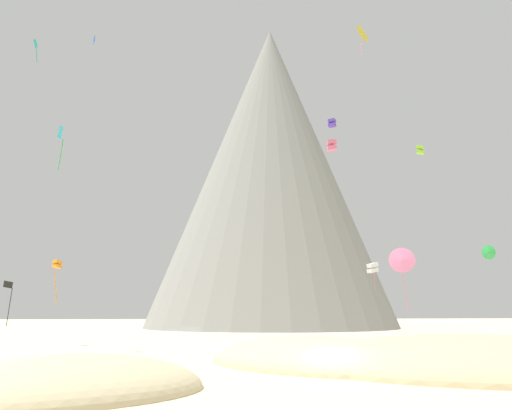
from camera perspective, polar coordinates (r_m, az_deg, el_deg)
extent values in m
plane|color=beige|center=(34.69, 6.90, -15.59)|extent=(400.00, 400.00, 0.00)
ellipsoid|color=#CCBA8E|center=(41.13, 5.27, -14.67)|extent=(17.74, 20.92, 3.88)
ellipsoid|color=#CCBA8E|center=(29.18, -16.83, -16.40)|extent=(16.34, 16.25, 3.36)
ellipsoid|color=beige|center=(50.64, 3.09, -13.73)|extent=(19.16, 23.44, 1.73)
ellipsoid|color=#C6B284|center=(39.93, 19.74, -14.31)|extent=(29.29, 28.20, 4.31)
cone|color=#386633|center=(41.15, 0.75, -14.12)|extent=(1.20, 1.20, 0.83)
cone|color=#386633|center=(49.60, 5.31, -13.19)|extent=(1.82, 1.82, 1.05)
cone|color=#386633|center=(51.68, 18.66, -12.64)|extent=(1.91, 1.91, 0.95)
cone|color=#568442|center=(52.53, 3.58, -13.36)|extent=(2.03, 2.03, 0.40)
cone|color=#668C4C|center=(47.39, 22.10, -13.07)|extent=(2.23, 2.23, 0.45)
cone|color=#477238|center=(52.38, -1.89, -13.23)|extent=(2.56, 2.56, 0.69)
cone|color=gray|center=(125.48, 1.34, 2.95)|extent=(57.92, 57.92, 61.88)
cone|color=gray|center=(121.79, 2.18, -2.11)|extent=(52.62, 52.62, 39.09)
cone|color=gray|center=(117.61, -0.40, -3.80)|extent=(50.96, 50.96, 31.12)
cube|color=black|center=(76.43, -21.98, -6.85)|extent=(1.14, 0.25, 0.92)
cylinder|color=black|center=(76.30, -21.88, -8.74)|extent=(0.33, 0.56, 4.26)
cone|color=yellow|center=(78.00, 9.76, 15.34)|extent=(2.27, 2.24, 2.22)
cylinder|color=pink|center=(77.21, 9.75, 14.08)|extent=(0.09, 0.28, 1.50)
cube|color=blue|center=(84.19, -14.77, 14.55)|extent=(0.34, 0.88, 0.89)
cube|color=#5138B2|center=(96.95, 7.06, 7.35)|extent=(1.47, 1.46, 0.59)
cube|color=#5138B2|center=(97.15, 7.05, 7.73)|extent=(1.47, 1.46, 0.59)
cube|color=#8CD133|center=(88.16, 14.97, 4.75)|extent=(1.34, 1.30, 0.70)
cube|color=#8CD133|center=(88.32, 14.96, 5.15)|extent=(1.34, 1.30, 0.70)
cone|color=green|center=(68.59, 20.71, -4.13)|extent=(1.31, 1.45, 1.51)
cube|color=teal|center=(87.62, -19.75, 13.90)|extent=(0.69, 0.93, 1.08)
cylinder|color=teal|center=(86.98, -19.65, 12.97)|extent=(0.30, 0.21, 2.03)
cube|color=white|center=(97.35, 10.76, -5.97)|extent=(1.76, 1.70, 0.85)
cube|color=white|center=(97.40, 10.74, -5.49)|extent=(1.76, 1.70, 0.85)
cylinder|color=#E5668C|center=(97.34, 10.92, -6.92)|extent=(0.13, 0.41, 2.63)
cube|color=#33BCDB|center=(59.59, -17.68, 6.43)|extent=(0.30, 0.84, 1.24)
cylinder|color=green|center=(59.03, -17.64, 4.47)|extent=(0.34, 0.23, 2.96)
cube|color=orange|center=(67.21, -17.95, -5.41)|extent=(1.05, 1.05, 0.49)
cube|color=orange|center=(67.24, -17.93, -5.06)|extent=(1.05, 1.05, 0.49)
cylinder|color=orange|center=(67.12, -18.08, -7.18)|extent=(0.60, 0.17, 3.84)
cube|color=#E5668C|center=(89.42, 7.03, 5.24)|extent=(1.42, 1.35, 0.74)
cube|color=#E5668C|center=(89.65, 7.02, 5.78)|extent=(1.42, 1.35, 0.74)
cone|color=pink|center=(58.70, 13.38, -4.97)|extent=(2.54, 1.36, 2.39)
cylinder|color=pink|center=(58.62, 13.71, -7.94)|extent=(0.56, 0.18, 3.67)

